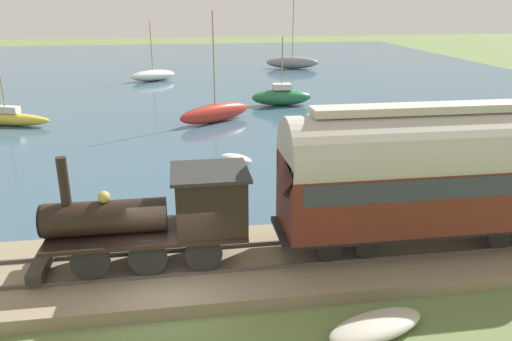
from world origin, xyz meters
The scene contains 12 objects.
ground_plane centered at (0.00, 0.00, 0.00)m, with size 200.00×200.00×0.00m, color #607542.
harbor_water centered at (44.11, 0.00, 0.00)m, with size 80.00×80.00×0.01m.
rail_embankment centered at (1.47, 0.00, 0.21)m, with size 4.67×56.00×0.53m.
steam_locomotive centered at (1.47, 0.10, 2.18)m, with size 2.16×6.44×3.48m.
passenger_coach centered at (1.47, -8.17, 3.04)m, with size 2.55×9.84×4.64m.
sailboat_yellow centered at (22.74, 11.20, 0.55)m, with size 2.97×6.24×8.99m.
sailboat_gray centered at (47.66, -14.14, 0.75)m, with size 2.81×6.42×8.83m.
sailboat_red centered at (21.51, -2.80, 0.68)m, with size 4.02×5.44×7.40m.
sailboat_green centered at (26.43, -8.50, 0.71)m, with size 1.70×4.84×5.33m.
sailboat_white centered at (40.65, 2.20, 0.58)m, with size 3.59×5.03×5.95m.
rowboat_mid_harbor centered at (12.25, -3.17, 0.24)m, with size 1.92×1.98×0.46m.
beached_dinghy centered at (-2.22, -5.14, 0.22)m, with size 1.88×3.00×0.44m.
Camera 1 is at (-12.43, -0.44, 8.22)m, focal length 35.00 mm.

